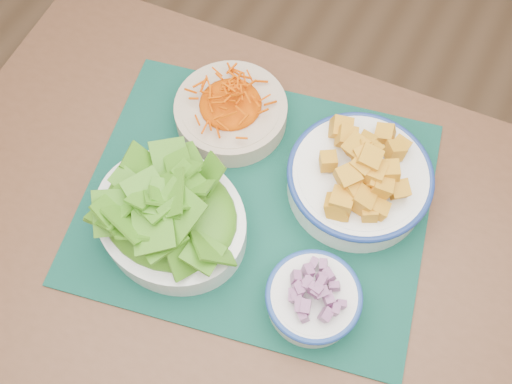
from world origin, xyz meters
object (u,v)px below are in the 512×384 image
table (260,270)px  carrot_bowl (231,109)px  placemat (256,201)px  lettuce_bowl (170,214)px  squash_bowl (360,174)px  onion_bowl (313,297)px

table → carrot_bowl: carrot_bowl is taller
carrot_bowl → table: bearing=-49.9°
carrot_bowl → placemat: bearing=-46.6°
placemat → lettuce_bowl: size_ratio=1.92×
squash_bowl → onion_bowl: (0.02, -0.20, -0.02)m
placemat → onion_bowl: onion_bowl is taller
carrot_bowl → lettuce_bowl: (0.02, -0.22, 0.02)m
carrot_bowl → lettuce_bowl: size_ratio=0.86×
carrot_bowl → onion_bowl: bearing=-40.9°
lettuce_bowl → onion_bowl: size_ratio=2.04×
squash_bowl → lettuce_bowl: same height
placemat → lettuce_bowl: (-0.09, -0.10, 0.05)m
table → squash_bowl: bearing=56.1°
squash_bowl → placemat: bearing=-144.8°
lettuce_bowl → onion_bowl: 0.24m
table → squash_bowl: (0.09, 0.16, 0.16)m
lettuce_bowl → squash_bowl: bearing=53.4°
lettuce_bowl → onion_bowl: lettuce_bowl is taller
table → carrot_bowl: bearing=125.2°
carrot_bowl → squash_bowl: size_ratio=1.05×
squash_bowl → onion_bowl: size_ratio=1.67×
carrot_bowl → squash_bowl: (0.24, -0.02, 0.02)m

